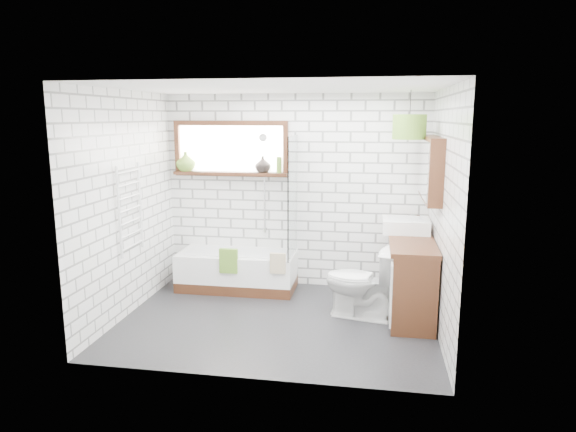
% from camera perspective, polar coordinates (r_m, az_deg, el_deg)
% --- Properties ---
extents(floor, '(3.40, 2.60, 0.01)m').
position_cam_1_polar(floor, '(5.78, -1.23, -11.55)').
color(floor, black).
rests_on(floor, ground).
extents(ceiling, '(3.40, 2.60, 0.01)m').
position_cam_1_polar(ceiling, '(5.35, -1.35, 14.13)').
color(ceiling, white).
rests_on(ceiling, ground).
extents(wall_back, '(3.40, 0.01, 2.50)m').
position_cam_1_polar(wall_back, '(6.70, 0.81, 2.73)').
color(wall_back, white).
rests_on(wall_back, ground).
extents(wall_front, '(3.40, 0.01, 2.50)m').
position_cam_1_polar(wall_front, '(4.18, -4.65, -2.34)').
color(wall_front, white).
rests_on(wall_front, ground).
extents(wall_left, '(0.01, 2.60, 2.50)m').
position_cam_1_polar(wall_left, '(5.98, -17.54, 1.22)').
color(wall_left, white).
rests_on(wall_left, ground).
extents(wall_right, '(0.01, 2.60, 2.50)m').
position_cam_1_polar(wall_right, '(5.38, 16.85, 0.21)').
color(wall_right, white).
rests_on(wall_right, ground).
extents(window, '(1.52, 0.16, 0.68)m').
position_cam_1_polar(window, '(6.78, -6.41, 7.43)').
color(window, '#351A0E').
rests_on(window, wall_back).
extents(towel_radiator, '(0.06, 0.52, 1.00)m').
position_cam_1_polar(towel_radiator, '(5.97, -17.13, 0.74)').
color(towel_radiator, white).
rests_on(towel_radiator, wall_left).
extents(mirror_cabinet, '(0.16, 1.20, 0.70)m').
position_cam_1_polar(mirror_cabinet, '(5.91, 15.53, 5.13)').
color(mirror_cabinet, '#351A0E').
rests_on(mirror_cabinet, wall_right).
extents(shower_riser, '(0.02, 0.02, 1.30)m').
position_cam_1_polar(shower_riser, '(6.71, -2.63, 3.60)').
color(shower_riser, silver).
rests_on(shower_riser, wall_back).
extents(bathtub, '(1.50, 0.66, 0.49)m').
position_cam_1_polar(bathtub, '(6.74, -5.65, -6.05)').
color(bathtub, white).
rests_on(bathtub, floor).
extents(shower_screen, '(0.02, 0.72, 1.50)m').
position_cam_1_polar(shower_screen, '(6.37, 0.54, 2.17)').
color(shower_screen, white).
rests_on(shower_screen, bathtub).
extents(towel_green, '(0.22, 0.06, 0.31)m').
position_cam_1_polar(towel_green, '(6.38, -6.62, -4.98)').
color(towel_green, '#578427').
rests_on(towel_green, bathtub).
extents(towel_beige, '(0.19, 0.05, 0.25)m').
position_cam_1_polar(towel_beige, '(6.24, -1.14, -5.27)').
color(towel_beige, tan).
rests_on(towel_beige, bathtub).
extents(vanity, '(0.49, 1.53, 0.87)m').
position_cam_1_polar(vanity, '(6.06, 13.44, -6.36)').
color(vanity, '#351A0E').
rests_on(vanity, floor).
extents(basin, '(0.54, 0.47, 0.16)m').
position_cam_1_polar(basin, '(6.20, 12.93, -1.01)').
color(basin, white).
rests_on(basin, vanity).
extents(tap, '(0.03, 0.03, 0.15)m').
position_cam_1_polar(tap, '(6.20, 14.42, -0.62)').
color(tap, silver).
rests_on(tap, vanity).
extents(toilet, '(0.61, 0.88, 0.82)m').
position_cam_1_polar(toilet, '(5.79, 8.16, -7.26)').
color(toilet, white).
rests_on(toilet, floor).
extents(vase_olive, '(0.33, 0.33, 0.26)m').
position_cam_1_polar(vase_olive, '(6.96, -11.29, 5.80)').
color(vase_olive, olive).
rests_on(vase_olive, window).
extents(vase_dark, '(0.26, 0.26, 0.21)m').
position_cam_1_polar(vase_dark, '(6.66, -2.82, 5.58)').
color(vase_dark, black).
rests_on(vase_dark, window).
extents(bottle, '(0.08, 0.08, 0.20)m').
position_cam_1_polar(bottle, '(6.62, -1.00, 5.52)').
color(bottle, olive).
rests_on(bottle, window).
extents(pendant, '(0.37, 0.37, 0.27)m').
position_cam_1_polar(pendant, '(5.94, 13.34, 9.62)').
color(pendant, '#578427').
rests_on(pendant, ceiling).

